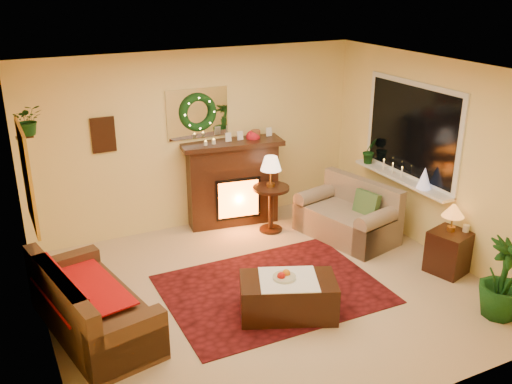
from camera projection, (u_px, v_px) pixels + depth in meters
name	position (u px, v px, depth m)	size (l,w,h in m)	color
floor	(269.00, 290.00, 6.88)	(5.00, 5.00, 0.00)	beige
ceiling	(271.00, 73.00, 5.94)	(5.00, 5.00, 0.00)	white
wall_back	(198.00, 140.00, 8.28)	(5.00, 5.00, 0.00)	#EFD88C
wall_front	(401.00, 280.00, 4.53)	(5.00, 5.00, 0.00)	#EFD88C
wall_left	(35.00, 232.00, 5.37)	(4.50, 4.50, 0.00)	#EFD88C
wall_right	(439.00, 159.00, 7.44)	(4.50, 4.50, 0.00)	#EFD88C
area_rug	(272.00, 289.00, 6.89)	(2.53, 1.90, 0.01)	maroon
sofa	(92.00, 296.00, 5.95)	(0.79, 1.80, 0.78)	#482F18
red_throw	(83.00, 290.00, 6.00)	(0.73, 1.19, 0.02)	red
fireplace	(232.00, 188.00, 8.56)	(1.33, 0.42, 1.21)	black
poinsettia	(253.00, 137.00, 8.43)	(0.21, 0.21, 0.21)	red
mantel_candle_a	(206.00, 147.00, 8.10)	(0.05, 0.05, 0.16)	silver
mantel_candle_b	(214.00, 146.00, 8.16)	(0.06, 0.06, 0.18)	#F1E7BF
mantel_mirror	(197.00, 113.00, 8.12)	(0.92, 0.02, 0.72)	white
wreath	(198.00, 113.00, 8.08)	(0.55, 0.55, 0.11)	#194719
wall_art	(103.00, 135.00, 7.62)	(0.32, 0.03, 0.48)	#381E11
gold_mirror	(27.00, 177.00, 5.47)	(0.03, 0.84, 1.00)	gold
hanging_plant	(30.00, 134.00, 6.07)	(0.33, 0.28, 0.36)	#194719
loveseat	(347.00, 210.00, 8.11)	(0.81, 1.39, 0.81)	gray
window_frame	(412.00, 131.00, 7.80)	(0.03, 1.86, 1.36)	white
window_glass	(411.00, 131.00, 7.80)	(0.02, 1.70, 1.22)	black
window_sill	(401.00, 179.00, 8.01)	(0.22, 1.86, 0.04)	white
mini_tree	(424.00, 178.00, 7.54)	(0.19, 0.19, 0.29)	white
sill_plant	(370.00, 151.00, 8.52)	(0.28, 0.22, 0.51)	#2C5528
side_table_round	(271.00, 210.00, 8.35)	(0.53, 0.53, 0.69)	black
lamp_cream	(271.00, 174.00, 8.16)	(0.30, 0.30, 0.46)	#FFD0A1
end_table_square	(449.00, 252.00, 7.22)	(0.45, 0.45, 0.55)	#341B0D
lamp_tiffany	(453.00, 216.00, 7.09)	(0.28, 0.28, 0.41)	orange
coffee_table	(288.00, 298.00, 6.31)	(1.05, 0.58, 0.44)	#361F13
fruit_bowl	(284.00, 278.00, 6.24)	(0.26, 0.26, 0.06)	beige
floor_palm	(503.00, 280.00, 6.22)	(1.53, 1.53, 2.73)	#1E6022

